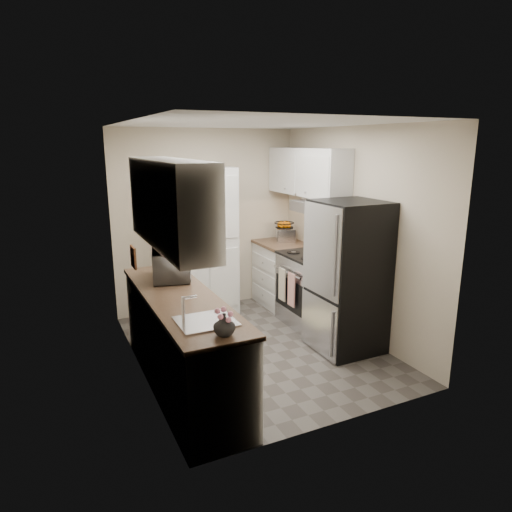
# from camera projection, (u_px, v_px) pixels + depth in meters

# --- Properties ---
(ground) EXTENTS (3.20, 3.20, 0.00)m
(ground) POSITION_uv_depth(u_px,v_px,m) (256.00, 348.00, 5.26)
(ground) COLOR #56514C
(ground) RESTS_ON ground
(room_shell) EXTENTS (2.64, 3.24, 2.52)m
(room_shell) POSITION_uv_depth(u_px,v_px,m) (255.00, 208.00, 4.86)
(room_shell) COLOR beige
(room_shell) RESTS_ON ground
(pantry_cabinet) EXTENTS (0.90, 0.55, 2.00)m
(pantry_cabinet) POSITION_uv_depth(u_px,v_px,m) (200.00, 243.00, 6.09)
(pantry_cabinet) COLOR silver
(pantry_cabinet) RESTS_ON ground
(base_cabinet_left) EXTENTS (0.60, 2.30, 0.88)m
(base_cabinet_left) POSITION_uv_depth(u_px,v_px,m) (182.00, 343.00, 4.37)
(base_cabinet_left) COLOR silver
(base_cabinet_left) RESTS_ON ground
(countertop_left) EXTENTS (0.63, 2.33, 0.04)m
(countertop_left) POSITION_uv_depth(u_px,v_px,m) (180.00, 298.00, 4.26)
(countertop_left) COLOR brown
(countertop_left) RESTS_ON base_cabinet_left
(base_cabinet_right) EXTENTS (0.60, 0.80, 0.88)m
(base_cabinet_right) POSITION_uv_depth(u_px,v_px,m) (282.00, 275.00, 6.61)
(base_cabinet_right) COLOR silver
(base_cabinet_right) RESTS_ON ground
(countertop_right) EXTENTS (0.63, 0.83, 0.04)m
(countertop_right) POSITION_uv_depth(u_px,v_px,m) (283.00, 244.00, 6.50)
(countertop_right) COLOR brown
(countertop_right) RESTS_ON base_cabinet_right
(electric_range) EXTENTS (0.71, 0.78, 1.13)m
(electric_range) POSITION_uv_depth(u_px,v_px,m) (311.00, 288.00, 5.90)
(electric_range) COLOR #B7B7BC
(electric_range) RESTS_ON ground
(refrigerator) EXTENTS (0.70, 0.72, 1.70)m
(refrigerator) POSITION_uv_depth(u_px,v_px,m) (348.00, 277.00, 5.09)
(refrigerator) COLOR #B7B7BC
(refrigerator) RESTS_ON ground
(microwave) EXTENTS (0.50, 0.63, 0.31)m
(microwave) POSITION_uv_depth(u_px,v_px,m) (171.00, 264.00, 4.76)
(microwave) COLOR #A7A7AB
(microwave) RESTS_ON countertop_left
(wine_bottle) EXTENTS (0.08, 0.08, 0.32)m
(wine_bottle) POSITION_uv_depth(u_px,v_px,m) (160.00, 258.00, 4.96)
(wine_bottle) COLOR black
(wine_bottle) RESTS_ON countertop_left
(flower_vase) EXTENTS (0.20, 0.20, 0.17)m
(flower_vase) POSITION_uv_depth(u_px,v_px,m) (224.00, 325.00, 3.36)
(flower_vase) COLOR white
(flower_vase) RESTS_ON countertop_left
(cutting_board) EXTENTS (0.11, 0.23, 0.30)m
(cutting_board) POSITION_uv_depth(u_px,v_px,m) (168.00, 253.00, 5.26)
(cutting_board) COLOR #5B9343
(cutting_board) RESTS_ON countertop_left
(toaster_oven) EXTENTS (0.37, 0.41, 0.19)m
(toaster_oven) POSITION_uv_depth(u_px,v_px,m) (285.00, 234.00, 6.62)
(toaster_oven) COLOR silver
(toaster_oven) RESTS_ON countertop_right
(fruit_basket) EXTENTS (0.32, 0.32, 0.12)m
(fruit_basket) POSITION_uv_depth(u_px,v_px,m) (284.00, 224.00, 6.58)
(fruit_basket) COLOR orange
(fruit_basket) RESTS_ON toaster_oven
(kitchen_mat) EXTENTS (0.47, 0.74, 0.01)m
(kitchen_mat) POSITION_uv_depth(u_px,v_px,m) (234.00, 333.00, 5.68)
(kitchen_mat) COLOR beige
(kitchen_mat) RESTS_ON ground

